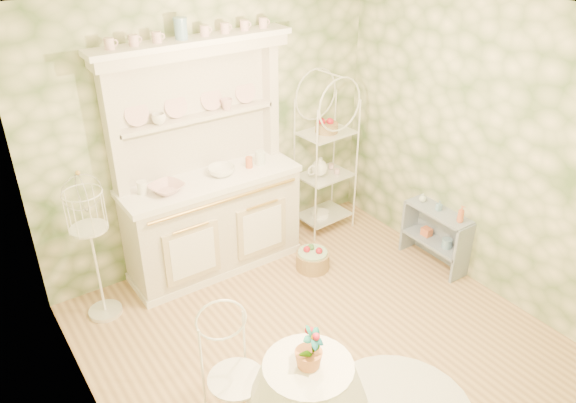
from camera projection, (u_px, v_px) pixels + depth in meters
floor at (321, 342)px, 4.82m from camera, size 3.60×3.60×0.00m
ceiling at (333, 17)px, 3.51m from camera, size 3.60×3.60×0.00m
wall_left at (82, 290)px, 3.28m from camera, size 3.60×3.60×0.00m
wall_right at (484, 150)px, 5.05m from camera, size 3.60×3.60×0.00m
wall_back at (213, 130)px, 5.47m from camera, size 3.60×3.60×0.00m
wall_front at (542, 347)px, 2.86m from camera, size 3.60×3.60×0.00m
kitchen_dresser at (209, 164)px, 5.26m from camera, size 1.87×0.61×2.29m
bakers_rack at (326, 156)px, 6.07m from camera, size 0.58×0.43×1.76m
side_shelf at (435, 236)px, 5.71m from camera, size 0.30×0.74×0.63m
round_table at (307, 403)px, 3.78m from camera, size 0.73×0.73×0.74m
cafe_chair at (237, 385)px, 3.89m from camera, size 0.46×0.46×0.78m
birdcage_stand at (93, 250)px, 4.81m from camera, size 0.36×0.36×1.39m
floor_basket at (313, 259)px, 5.71m from camera, size 0.35×0.35×0.22m
bowl_floral at (167, 191)px, 5.07m from camera, size 0.37×0.37×0.07m
bowl_white at (221, 174)px, 5.38m from camera, size 0.32×0.32×0.08m
cup_left at (159, 121)px, 4.97m from camera, size 0.15×0.15×0.10m
cup_right at (227, 106)px, 5.30m from camera, size 0.14×0.14×0.10m
potted_geranium at (313, 352)px, 3.53m from camera, size 0.20×0.18×0.33m
bottle_amber at (461, 216)px, 5.34m from camera, size 0.09×0.09×0.17m
bottle_blue at (439, 207)px, 5.55m from camera, size 0.06×0.06×0.11m
bottle_glass at (423, 199)px, 5.71m from camera, size 0.09×0.09×0.09m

